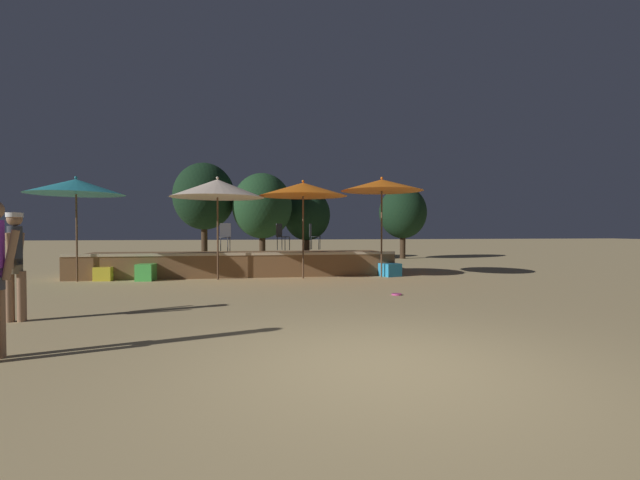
{
  "coord_description": "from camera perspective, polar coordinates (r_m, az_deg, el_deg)",
  "views": [
    {
      "loc": [
        -1.38,
        -4.28,
        1.44
      ],
      "look_at": [
        0.0,
        4.25,
        1.24
      ],
      "focal_mm": 24.0,
      "sensor_mm": 36.0,
      "label": 1
    }
  ],
  "objects": [
    {
      "name": "wooden_deck",
      "position": [
        14.35,
        -10.78,
        -3.07
      ],
      "size": [
        9.79,
        2.75,
        0.76
      ],
      "color": "brown",
      "rests_on": "ground"
    },
    {
      "name": "cube_seat_0",
      "position": [
        13.14,
        -22.19,
        -4.01
      ],
      "size": [
        0.52,
        0.52,
        0.48
      ],
      "rotation": [
        0.0,
        0.0,
        -0.13
      ],
      "color": "#4CC651",
      "rests_on": "ground"
    },
    {
      "name": "bistro_chair_2",
      "position": [
        14.5,
        -5.21,
        0.8
      ],
      "size": [
        0.48,
        0.47,
        0.9
      ],
      "rotation": [
        0.0,
        0.0,
        0.96
      ],
      "color": "#2D3338",
      "rests_on": "wooden_deck"
    },
    {
      "name": "frisbee_disc",
      "position": [
        9.67,
        10.18,
        -7.13
      ],
      "size": [
        0.22,
        0.22,
        0.03
      ],
      "color": "#E54C99",
      "rests_on": "ground"
    },
    {
      "name": "person_0",
      "position": [
        8.22,
        -35.54,
        -2.2
      ],
      "size": [
        0.3,
        0.52,
        1.72
      ],
      "rotation": [
        0.0,
        0.0,
        0.05
      ],
      "color": "#997051",
      "rests_on": "ground"
    },
    {
      "name": "ground_plane",
      "position": [
        4.72,
        8.63,
        -16.43
      ],
      "size": [
        120.0,
        120.0,
        0.0
      ],
      "primitive_type": "plane",
      "color": "tan"
    },
    {
      "name": "patio_umbrella_1",
      "position": [
        12.74,
        -2.27,
        6.74
      ],
      "size": [
        2.61,
        2.61,
        2.92
      ],
      "color": "brown",
      "rests_on": "ground"
    },
    {
      "name": "patio_umbrella_2",
      "position": [
        13.71,
        -29.76,
        6.18
      ],
      "size": [
        2.53,
        2.53,
        2.93
      ],
      "color": "brown",
      "rests_on": "ground"
    },
    {
      "name": "bistro_chair_0",
      "position": [
        14.94,
        -0.99,
        0.82
      ],
      "size": [
        0.43,
        0.43,
        0.9
      ],
      "rotation": [
        0.0,
        0.0,
        1.27
      ],
      "color": "#2D3338",
      "rests_on": "wooden_deck"
    },
    {
      "name": "patio_umbrella_0",
      "position": [
        12.74,
        -13.51,
        6.69
      ],
      "size": [
        2.67,
        2.67,
        2.98
      ],
      "color": "brown",
      "rests_on": "ground"
    },
    {
      "name": "background_tree_3",
      "position": [
        20.29,
        -15.2,
        5.6
      ],
      "size": [
        2.77,
        2.77,
        4.5
      ],
      "color": "#3D2B1C",
      "rests_on": "ground"
    },
    {
      "name": "bistro_chair_1",
      "position": [
        14.01,
        -12.58,
        0.75
      ],
      "size": [
        0.41,
        0.41,
        0.9
      ],
      "rotation": [
        0.0,
        0.0,
        6.1
      ],
      "color": "#47474C",
      "rests_on": "wooden_deck"
    },
    {
      "name": "background_tree_0",
      "position": [
        19.63,
        -7.71,
        4.51
      ],
      "size": [
        2.69,
        2.69,
        4.02
      ],
      "color": "#3D2B1C",
      "rests_on": "ground"
    },
    {
      "name": "cube_seat_1",
      "position": [
        13.51,
        9.32,
        -3.94
      ],
      "size": [
        0.67,
        0.67,
        0.4
      ],
      "rotation": [
        0.0,
        0.0,
        0.33
      ],
      "color": "#2D9EDB",
      "rests_on": "ground"
    },
    {
      "name": "patio_umbrella_3",
      "position": [
        13.23,
        8.23,
        7.22
      ],
      "size": [
        2.51,
        2.51,
        3.06
      ],
      "color": "brown",
      "rests_on": "ground"
    },
    {
      "name": "cube_seat_2",
      "position": [
        13.68,
        -26.75,
        -4.02
      ],
      "size": [
        0.52,
        0.52,
        0.39
      ],
      "rotation": [
        0.0,
        0.0,
        -0.07
      ],
      "color": "yellow",
      "rests_on": "ground"
    },
    {
      "name": "background_tree_1",
      "position": [
        21.48,
        -1.77,
        3.36
      ],
      "size": [
        2.34,
        2.34,
        3.5
      ],
      "color": "#3D2B1C",
      "rests_on": "ground"
    },
    {
      "name": "background_tree_2",
      "position": [
        21.96,
        10.98,
        3.6
      ],
      "size": [
        2.38,
        2.38,
        3.64
      ],
      "color": "#3D2B1C",
      "rests_on": "ground"
    }
  ]
}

